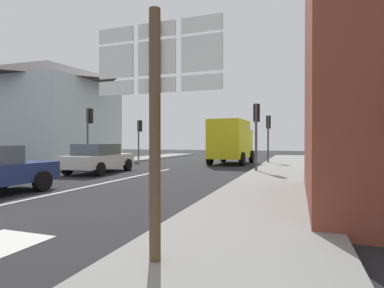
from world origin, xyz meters
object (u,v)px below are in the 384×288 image
(traffic_light_far_left, at_px, (139,131))
(traffic_light_near_left, at_px, (89,124))
(delivery_truck, at_px, (231,141))
(traffic_light_far_right, at_px, (268,128))
(sedan_far, at_px, (99,158))
(traffic_light_near_right, at_px, (256,122))
(route_sign_post, at_px, (156,108))

(traffic_light_far_left, bearing_deg, traffic_light_near_left, -90.00)
(delivery_truck, xyz_separation_m, traffic_light_far_right, (2.50, 0.71, 0.87))
(sedan_far, relative_size, traffic_light_near_right, 1.24)
(delivery_truck, relative_size, traffic_light_near_right, 1.46)
(traffic_light_near_right, relative_size, traffic_light_far_right, 1.02)
(traffic_light_far_right, bearing_deg, traffic_light_near_left, -146.61)
(sedan_far, xyz_separation_m, traffic_light_far_left, (-2.43, 8.50, 1.67))
(traffic_light_near_right, bearing_deg, delivery_truck, 113.83)
(traffic_light_far_left, bearing_deg, sedan_far, -74.03)
(delivery_truck, relative_size, traffic_light_near_left, 1.41)
(sedan_far, height_order, traffic_light_near_right, traffic_light_near_right)
(delivery_truck, relative_size, traffic_light_far_right, 1.49)
(traffic_light_near_right, bearing_deg, traffic_light_near_left, -178.76)
(traffic_light_near_left, bearing_deg, sedan_far, -43.99)
(sedan_far, height_order, traffic_light_near_left, traffic_light_near_left)
(delivery_truck, height_order, traffic_light_far_right, traffic_light_far_right)
(route_sign_post, distance_m, traffic_light_near_right, 12.14)
(delivery_truck, height_order, route_sign_post, route_sign_post)
(traffic_light_far_left, bearing_deg, route_sign_post, -60.23)
(traffic_light_far_right, bearing_deg, route_sign_post, -88.91)
(traffic_light_near_left, relative_size, traffic_light_far_left, 1.09)
(traffic_light_near_left, distance_m, traffic_light_far_left, 6.16)
(delivery_truck, bearing_deg, route_sign_post, -80.90)
(traffic_light_near_left, relative_size, traffic_light_near_right, 1.03)
(traffic_light_near_left, xyz_separation_m, traffic_light_far_right, (9.98, 6.58, -0.14))
(traffic_light_far_left, bearing_deg, traffic_light_far_right, 2.43)
(delivery_truck, distance_m, traffic_light_far_left, 7.52)
(traffic_light_near_left, bearing_deg, route_sign_post, -49.05)
(traffic_light_near_left, distance_m, traffic_light_near_right, 9.98)
(sedan_far, distance_m, traffic_light_far_left, 9.00)
(sedan_far, height_order, route_sign_post, route_sign_post)
(traffic_light_near_left, distance_m, traffic_light_far_right, 11.95)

